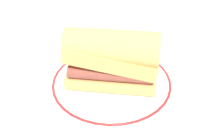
# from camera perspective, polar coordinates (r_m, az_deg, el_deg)

# --- Properties ---
(ground_plane) EXTENTS (1.50, 1.50, 0.00)m
(ground_plane) POSITION_cam_1_polar(r_m,az_deg,el_deg) (0.58, -0.98, -3.37)
(ground_plane) COLOR white
(plate) EXTENTS (0.30, 0.30, 0.01)m
(plate) POSITION_cam_1_polar(r_m,az_deg,el_deg) (0.58, -0.00, -2.96)
(plate) COLOR white
(plate) RESTS_ON ground_plane
(sausage_sandwich) EXTENTS (0.22, 0.15, 0.12)m
(sausage_sandwich) POSITION_cam_1_polar(r_m,az_deg,el_deg) (0.54, -0.00, 2.69)
(sausage_sandwich) COLOR tan
(sausage_sandwich) RESTS_ON plate
(drinking_glass) EXTENTS (0.06, 0.06, 0.10)m
(drinking_glass) POSITION_cam_1_polar(r_m,az_deg,el_deg) (0.66, 18.60, 4.41)
(drinking_glass) COLOR silver
(drinking_glass) RESTS_ON ground_plane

